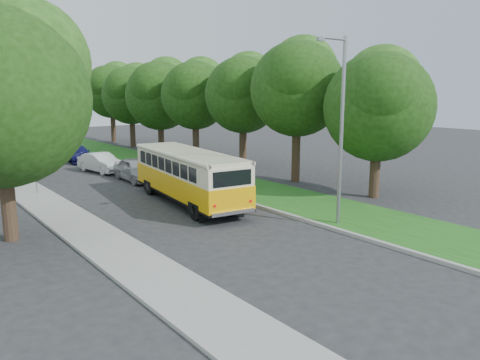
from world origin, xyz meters
TOP-DOWN VIEW (x-y plane):
  - ground at (0.00, 0.00)m, footprint 120.00×120.00m
  - curb at (3.60, 5.00)m, footprint 0.20×70.00m
  - grass_verge at (5.95, 5.00)m, footprint 4.50×70.00m
  - sidewalk at (-4.80, 5.00)m, footprint 2.20×70.00m
  - treeline at (3.15, 17.99)m, footprint 24.27×41.91m
  - lamppost_near at (4.21, -2.50)m, footprint 1.71×0.16m
  - lamppost_far at (-4.70, 16.00)m, footprint 1.71×0.16m
  - warning_sign at (-4.50, 11.98)m, footprint 0.56×0.10m
  - vintage_bus at (1.23, 4.94)m, footprint 3.58×9.69m
  - car_silver at (1.79, 12.42)m, footprint 1.86×4.43m
  - car_white at (1.22, 17.02)m, footprint 2.23×4.43m
  - car_blue at (1.53, 23.11)m, footprint 2.06×4.60m
  - car_grey at (2.32, 29.01)m, footprint 4.04×5.98m

SIDE VIEW (x-z plane):
  - ground at x=0.00m, z-range 0.00..0.00m
  - sidewalk at x=-4.80m, z-range 0.00..0.12m
  - grass_verge at x=5.95m, z-range 0.00..0.13m
  - curb at x=3.60m, z-range 0.00..0.15m
  - car_blue at x=1.53m, z-range 0.00..1.31m
  - car_white at x=1.22m, z-range 0.00..1.39m
  - car_silver at x=1.79m, z-range 0.00..1.50m
  - car_grey at x=2.32m, z-range 0.00..1.52m
  - vintage_bus at x=1.23m, z-range 0.00..2.81m
  - warning_sign at x=-4.50m, z-range 0.46..2.96m
  - lamppost_far at x=-4.70m, z-range 0.37..7.87m
  - lamppost_near at x=4.21m, z-range 0.37..8.37m
  - treeline at x=3.15m, z-range 1.20..10.66m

